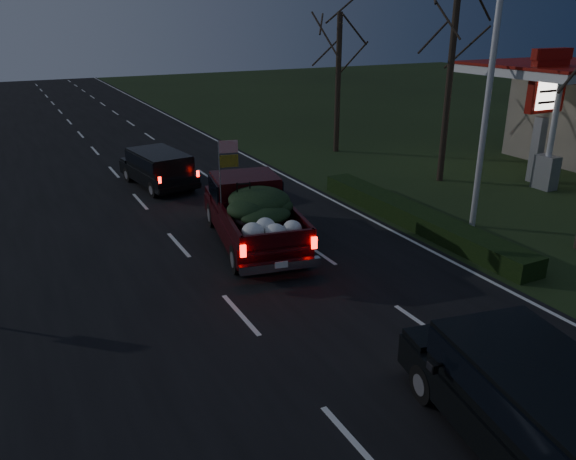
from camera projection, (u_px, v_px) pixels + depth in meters
name	position (u px, v px, depth m)	size (l,w,h in m)	color
ground	(241.00, 315.00, 13.58)	(120.00, 120.00, 0.00)	black
road_asphalt	(241.00, 315.00, 13.58)	(14.00, 120.00, 0.02)	black
hedge_row	(415.00, 217.00, 19.33)	(1.00, 10.00, 0.60)	black
light_pole	(492.00, 61.00, 17.39)	(0.50, 0.90, 9.16)	silver
gas_price_pylon	(546.00, 94.00, 23.29)	(2.00, 0.41, 5.57)	gray
gas_canopy	(560.00, 75.00, 24.78)	(7.10, 6.10, 4.88)	silver
bare_tree_mid	(455.00, 28.00, 22.52)	(3.60, 3.60, 8.50)	black
bare_tree_far	(339.00, 49.00, 28.29)	(3.60, 3.60, 7.00)	black
pickup_truck	(253.00, 210.00, 17.53)	(3.15, 5.98, 2.98)	black
lead_suv	(159.00, 165.00, 23.47)	(2.35, 4.51, 1.24)	black
rear_suv	(537.00, 402.00, 8.85)	(2.98, 5.27, 1.43)	black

